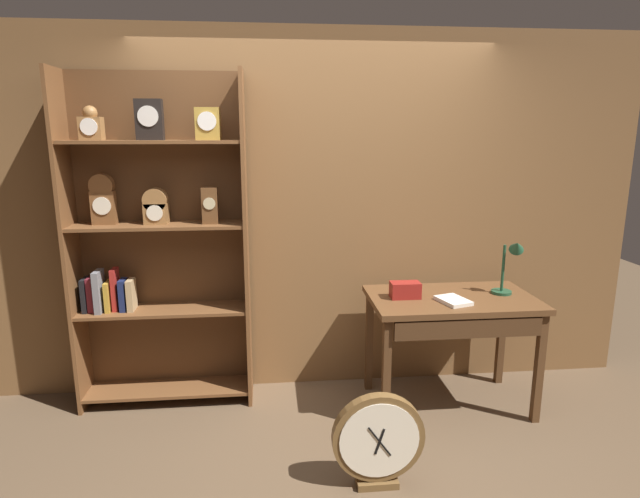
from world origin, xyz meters
name	(u,v)px	position (x,y,z in m)	size (l,w,h in m)	color
ground_plane	(338,486)	(0.00, 0.00, 0.00)	(10.00, 10.00, 0.00)	brown
back_wood_panel	(316,215)	(0.00, 1.27, 1.30)	(4.80, 0.05, 2.60)	brown
bookshelf	(156,241)	(-1.11, 1.09, 1.17)	(1.18, 0.31, 2.29)	brown
workbench	(453,312)	(0.89, 0.78, 0.70)	(1.12, 0.67, 0.80)	brown
desk_lamp	(510,263)	(1.29, 0.81, 1.02)	(0.20, 0.19, 0.41)	#1E472D
toolbox_small	(405,290)	(0.56, 0.82, 0.85)	(0.20, 0.11, 0.11)	maroon
open_repair_manual	(453,301)	(0.85, 0.69, 0.81)	(0.16, 0.22, 0.03)	silver
round_clock_large	(378,440)	(0.22, -0.01, 0.28)	(0.50, 0.11, 0.54)	brown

